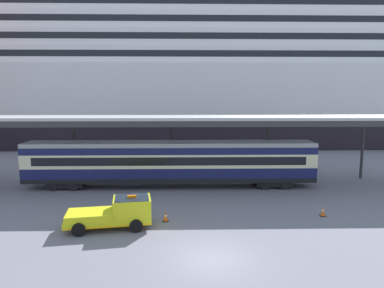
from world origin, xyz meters
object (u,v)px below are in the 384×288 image
at_px(train_carriage, 170,162).
at_px(service_truck, 117,212).
at_px(cruise_ship, 120,81).
at_px(traffic_cone_mid, 323,211).
at_px(traffic_cone_near, 166,217).

bearing_deg(train_carriage, service_truck, -107.00).
xyz_separation_m(cruise_ship, service_truck, (7.80, -44.83, -9.98)).
xyz_separation_m(cruise_ship, traffic_cone_mid, (21.49, -43.10, -10.63)).
xyz_separation_m(cruise_ship, train_carriage, (10.75, -35.19, -8.66)).
bearing_deg(service_truck, train_carriage, 73.00).
height_order(cruise_ship, service_truck, cruise_ship).
relative_size(cruise_ship, traffic_cone_near, 223.32).
height_order(cruise_ship, traffic_cone_near, cruise_ship).
relative_size(train_carriage, traffic_cone_near, 39.14).
distance_m(cruise_ship, traffic_cone_mid, 49.32).
height_order(service_truck, traffic_cone_mid, service_truck).
distance_m(traffic_cone_near, traffic_cone_mid, 10.74).
height_order(service_truck, traffic_cone_near, service_truck).
height_order(cruise_ship, train_carriage, cruise_ship).
bearing_deg(service_truck, cruise_ship, 99.88).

